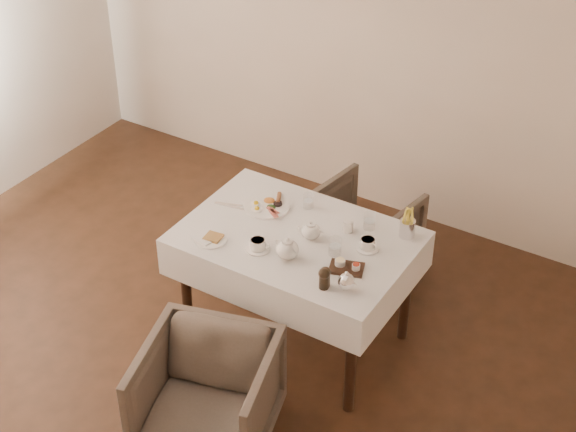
% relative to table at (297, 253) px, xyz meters
% --- Properties ---
extents(table, '(1.28, 0.88, 0.75)m').
position_rel_table_xyz_m(table, '(0.00, 0.00, 0.00)').
color(table, black).
rests_on(table, ground).
extents(armchair_near, '(0.81, 0.83, 0.61)m').
position_rel_table_xyz_m(armchair_near, '(0.01, -0.90, -0.33)').
color(armchair_near, '#4D4239').
rests_on(armchair_near, ground).
extents(armchair_far, '(0.70, 0.71, 0.57)m').
position_rel_table_xyz_m(armchair_far, '(-0.00, 0.83, -0.36)').
color(armchair_far, '#4D4239').
rests_on(armchair_far, ground).
extents(breakfast_plate, '(0.28, 0.28, 0.03)m').
position_rel_table_xyz_m(breakfast_plate, '(-0.30, 0.16, 0.13)').
color(breakfast_plate, white).
rests_on(breakfast_plate, table).
extents(side_plate, '(0.19, 0.18, 0.02)m').
position_rel_table_xyz_m(side_plate, '(-0.39, -0.28, 0.12)').
color(side_plate, white).
rests_on(side_plate, table).
extents(teapot_centre, '(0.17, 0.14, 0.12)m').
position_rel_table_xyz_m(teapot_centre, '(0.08, 0.02, 0.18)').
color(teapot_centre, white).
rests_on(teapot_centre, table).
extents(teapot_front, '(0.19, 0.17, 0.13)m').
position_rel_table_xyz_m(teapot_front, '(0.06, -0.20, 0.18)').
color(teapot_front, white).
rests_on(teapot_front, table).
extents(creamer, '(0.06, 0.06, 0.07)m').
position_rel_table_xyz_m(creamer, '(0.22, 0.19, 0.15)').
color(creamer, white).
rests_on(creamer, table).
extents(teacup_near, '(0.13, 0.13, 0.07)m').
position_rel_table_xyz_m(teacup_near, '(-0.12, -0.22, 0.15)').
color(teacup_near, white).
rests_on(teacup_near, table).
extents(teacup_far, '(0.13, 0.13, 0.06)m').
position_rel_table_xyz_m(teacup_far, '(0.39, 0.10, 0.15)').
color(teacup_far, white).
rests_on(teacup_far, table).
extents(glass_left, '(0.06, 0.06, 0.09)m').
position_rel_table_xyz_m(glass_left, '(-0.09, 0.28, 0.16)').
color(glass_left, silver).
rests_on(glass_left, table).
extents(glass_mid, '(0.09, 0.09, 0.10)m').
position_rel_table_xyz_m(glass_mid, '(0.26, -0.03, 0.17)').
color(glass_mid, silver).
rests_on(glass_mid, table).
extents(glass_right, '(0.08, 0.08, 0.10)m').
position_rel_table_xyz_m(glass_right, '(0.31, 0.28, 0.16)').
color(glass_right, silver).
rests_on(glass_right, table).
extents(condiment_board, '(0.21, 0.17, 0.05)m').
position_rel_table_xyz_m(condiment_board, '(0.38, -0.12, 0.13)').
color(condiment_board, black).
rests_on(condiment_board, table).
extents(pepper_mill_left, '(0.08, 0.08, 0.12)m').
position_rel_table_xyz_m(pepper_mill_left, '(0.35, -0.29, 0.18)').
color(pepper_mill_left, black).
rests_on(pepper_mill_left, table).
extents(pepper_mill_right, '(0.08, 0.08, 0.12)m').
position_rel_table_xyz_m(pepper_mill_right, '(0.35, -0.31, 0.18)').
color(pepper_mill_right, black).
rests_on(pepper_mill_right, table).
extents(silver_pot, '(0.13, 0.12, 0.12)m').
position_rel_table_xyz_m(silver_pot, '(0.45, -0.26, 0.17)').
color(silver_pot, white).
rests_on(silver_pot, table).
extents(fries_cup, '(0.09, 0.09, 0.19)m').
position_rel_table_xyz_m(fries_cup, '(0.52, 0.32, 0.20)').
color(fries_cup, silver).
rests_on(fries_cup, table).
extents(cutlery_fork, '(0.20, 0.08, 0.00)m').
position_rel_table_xyz_m(cutlery_fork, '(-0.47, 0.07, 0.12)').
color(cutlery_fork, silver).
rests_on(cutlery_fork, table).
extents(cutlery_knife, '(0.20, 0.05, 0.00)m').
position_rel_table_xyz_m(cutlery_knife, '(-0.48, 0.05, 0.12)').
color(cutlery_knife, silver).
rests_on(cutlery_knife, table).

